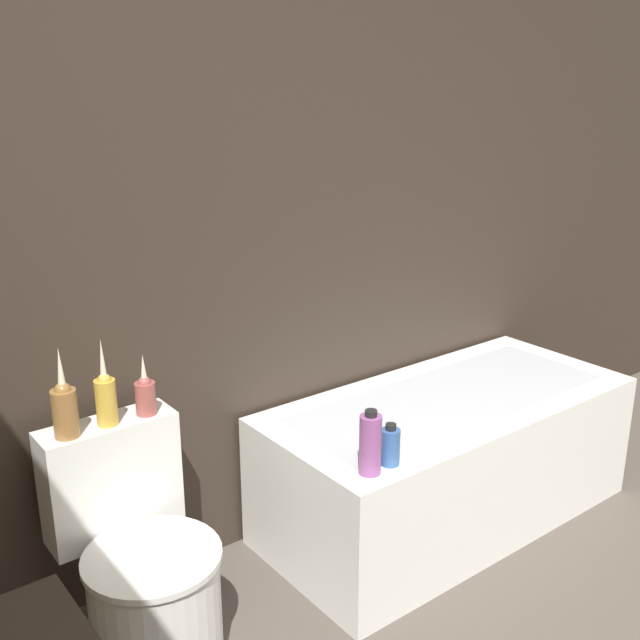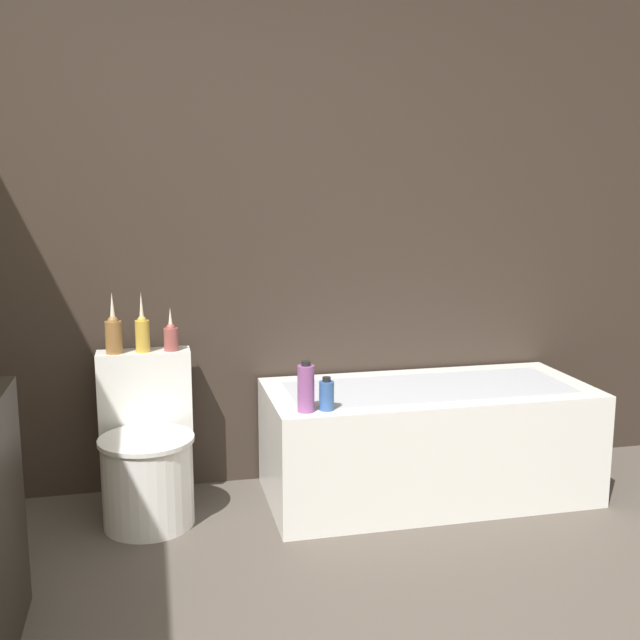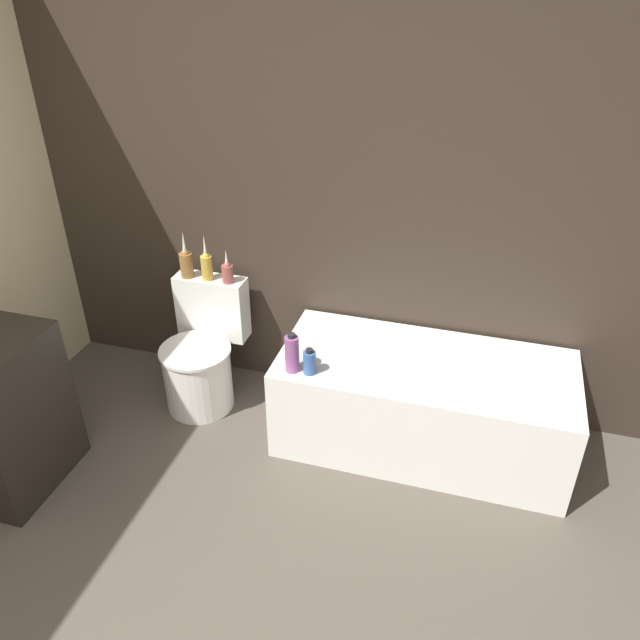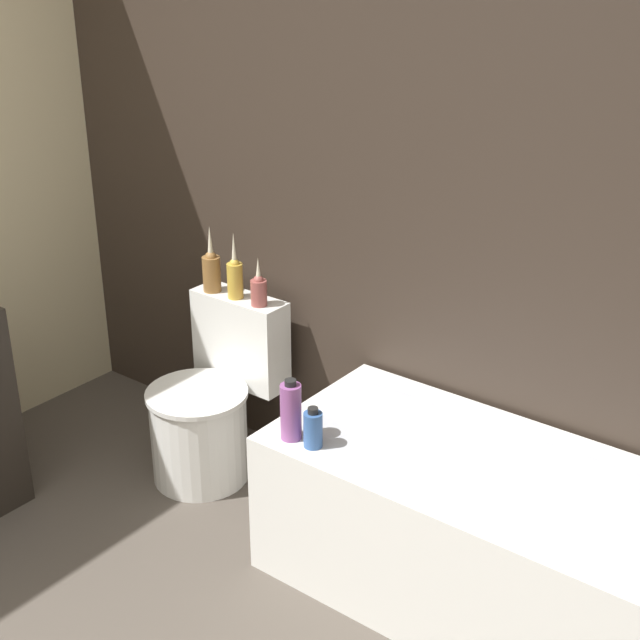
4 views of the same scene
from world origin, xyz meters
The scene contains 8 objects.
wall_back_tiled centered at (0.00, 2.21, 1.30)m, with size 6.40×0.06×2.60m.
bathtub centered at (0.76, 1.82, 0.27)m, with size 1.54×0.70×0.54m.
toilet centered at (-0.56, 1.85, 0.29)m, with size 0.43×0.55×0.73m.
vase_gold centered at (-0.68, 2.02, 0.82)m, with size 0.08×0.08×0.28m.
vase_silver centered at (-0.56, 2.03, 0.82)m, with size 0.06×0.06×0.28m.
vase_bronze centered at (-0.43, 2.03, 0.80)m, with size 0.07×0.07×0.20m.
shampoo_bottle_tall centered at (0.11, 1.56, 0.64)m, with size 0.07×0.07×0.22m.
shampoo_bottle_short centered at (0.20, 1.56, 0.60)m, with size 0.06×0.06×0.14m.
Camera 2 is at (-0.51, -1.43, 1.48)m, focal length 42.00 mm.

